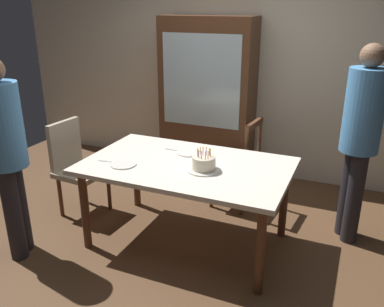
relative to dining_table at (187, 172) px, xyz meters
The scene contains 13 objects.
ground 0.68m from the dining_table, ahead, with size 6.40×6.40×0.00m, color brown.
back_wall 1.95m from the dining_table, 90.00° to the left, with size 6.40×0.10×2.60m, color beige.
dining_table is the anchor object (origin of this frame).
birthday_cake 0.24m from the dining_table, 21.82° to the right, with size 0.28×0.28×0.19m.
plate_near_celebrant 0.54m from the dining_table, 153.51° to the right, with size 0.22×0.22×0.01m, color white.
plate_far_side 0.27m from the dining_table, 110.04° to the left, with size 0.22×0.22×0.01m, color white.
fork_near_celebrant 0.68m from the dining_table, 160.52° to the right, with size 0.18×0.02×0.01m, color silver.
fork_far_side 0.37m from the dining_table, 134.00° to the left, with size 0.18×0.02×0.01m, color silver.
chair_spindle_back 0.89m from the dining_table, 77.45° to the left, with size 0.48×0.48×0.95m.
chair_upholstered 1.27m from the dining_table, behind, with size 0.47×0.47×0.95m.
person_celebrant 1.46m from the dining_table, 149.44° to the right, with size 0.32×0.32×1.67m.
person_guest 1.51m from the dining_table, 26.19° to the left, with size 0.32×0.32×1.74m.
china_cabinet 1.64m from the dining_table, 105.01° to the left, with size 1.10×0.45×1.90m.
Camera 1 is at (1.30, -2.90, 2.04)m, focal length 37.87 mm.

